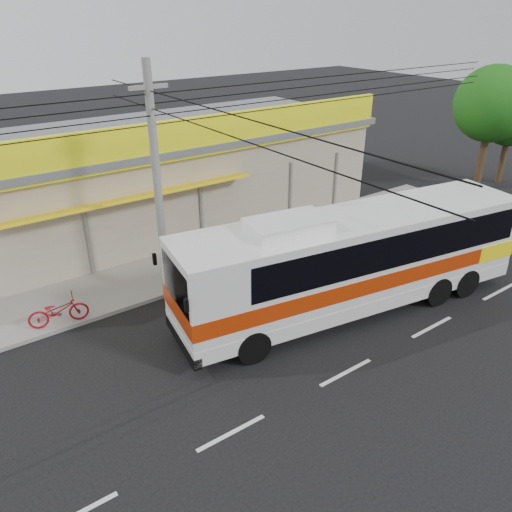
{
  "coord_description": "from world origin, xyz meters",
  "views": [
    {
      "loc": [
        -8.85,
        -10.38,
        9.6
      ],
      "look_at": [
        -0.03,
        2.0,
        2.01
      ],
      "focal_mm": 35.0,
      "sensor_mm": 36.0,
      "label": 1
    }
  ],
  "objects_px": {
    "utility_pole": "(150,108)",
    "tree_near": "(495,107)",
    "white_car": "(460,215)",
    "motorbike_red": "(58,311)",
    "coach_bus": "(359,254)"
  },
  "relations": [
    {
      "from": "utility_pole",
      "to": "tree_near",
      "type": "xyz_separation_m",
      "value": [
        20.76,
        0.84,
        -2.16
      ]
    },
    {
      "from": "coach_bus",
      "to": "white_car",
      "type": "distance_m",
      "value": 9.72
    },
    {
      "from": "coach_bus",
      "to": "white_car",
      "type": "height_order",
      "value": "coach_bus"
    },
    {
      "from": "utility_pole",
      "to": "tree_near",
      "type": "height_order",
      "value": "utility_pole"
    },
    {
      "from": "coach_bus",
      "to": "white_car",
      "type": "bearing_deg",
      "value": 22.3
    },
    {
      "from": "motorbike_red",
      "to": "white_car",
      "type": "xyz_separation_m",
      "value": [
        18.28,
        -2.55,
        -0.04
      ]
    },
    {
      "from": "utility_pole",
      "to": "tree_near",
      "type": "bearing_deg",
      "value": 2.31
    },
    {
      "from": "motorbike_red",
      "to": "utility_pole",
      "type": "height_order",
      "value": "utility_pole"
    },
    {
      "from": "white_car",
      "to": "utility_pole",
      "type": "xyz_separation_m",
      "value": [
        -14.59,
        2.05,
        6.23
      ]
    },
    {
      "from": "motorbike_red",
      "to": "utility_pole",
      "type": "distance_m",
      "value": 7.23
    },
    {
      "from": "white_car",
      "to": "utility_pole",
      "type": "height_order",
      "value": "utility_pole"
    },
    {
      "from": "motorbike_red",
      "to": "utility_pole",
      "type": "bearing_deg",
      "value": -87.21
    },
    {
      "from": "coach_bus",
      "to": "tree_near",
      "type": "distance_m",
      "value": 16.54
    },
    {
      "from": "motorbike_red",
      "to": "utility_pole",
      "type": "relative_size",
      "value": 0.06
    },
    {
      "from": "coach_bus",
      "to": "white_car",
      "type": "xyz_separation_m",
      "value": [
        9.36,
        2.19,
        -1.46
      ]
    }
  ]
}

